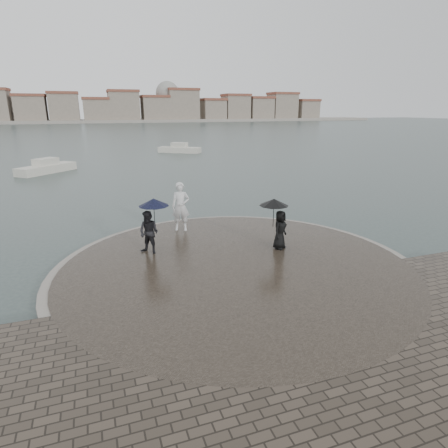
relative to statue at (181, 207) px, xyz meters
name	(u,v)px	position (x,y,z in m)	size (l,w,h in m)	color
ground	(285,327)	(0.89, -7.92, -1.43)	(400.00, 400.00, 0.00)	#2B3835
kerb_ring	(237,270)	(0.89, -4.42, -1.27)	(12.50, 12.50, 0.32)	gray
quay_tip	(237,269)	(0.89, -4.42, -1.25)	(11.90, 11.90, 0.36)	#2D261E
statue	(181,207)	(0.00, 0.00, 0.00)	(0.78, 0.51, 2.13)	silver
visitor_left	(150,223)	(-1.67, -2.28, 0.08)	(1.30, 1.14, 2.04)	black
visitor_right	(278,219)	(2.92, -3.44, 0.09)	(1.23, 1.10, 1.95)	black
far_skyline	(80,109)	(-5.40, 152.79, 4.18)	(260.00, 20.00, 37.00)	gray
boats	(126,157)	(0.20, 27.32, -1.05)	(20.12, 16.70, 1.50)	beige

